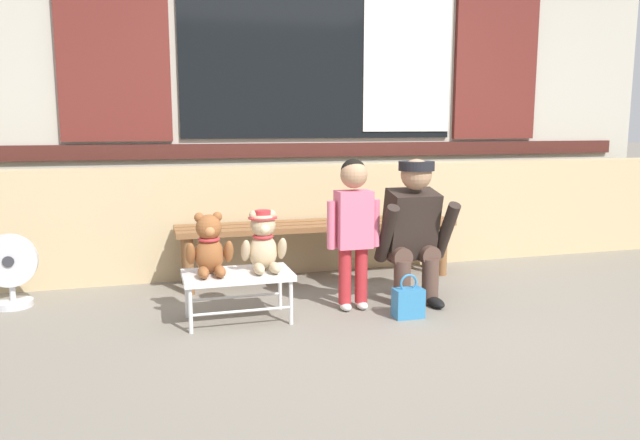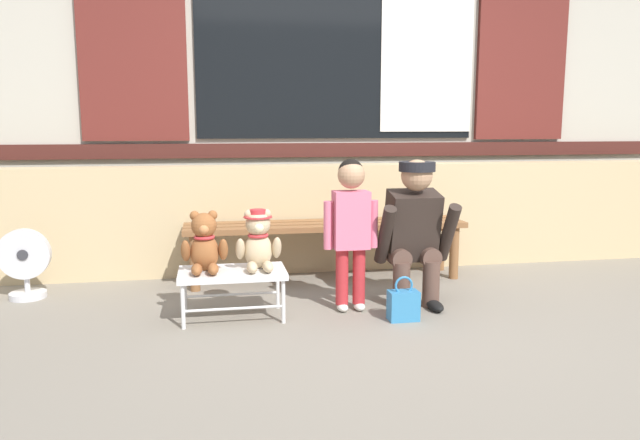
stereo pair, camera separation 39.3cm
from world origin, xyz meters
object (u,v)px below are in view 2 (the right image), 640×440
object	(u,v)px
small_display_bench	(232,275)
floor_fan	(25,264)
wooden_bench_long	(326,231)
adult_crouching	(415,232)
child_standing	(351,218)
handbag_on_ground	(403,305)
teddy_bear_plain	(204,244)
teddy_bear_with_hat	(258,241)

from	to	relation	value
small_display_bench	floor_fan	distance (m)	1.52
wooden_bench_long	adult_crouching	bearing A→B (deg)	-58.00
child_standing	handbag_on_ground	xyz separation A→B (m)	(0.27, -0.26, -0.50)
teddy_bear_plain	floor_fan	world-z (taller)	teddy_bear_plain
teddy_bear_plain	adult_crouching	xyz separation A→B (m)	(1.34, 0.09, 0.02)
teddy_bear_plain	floor_fan	distance (m)	1.39
teddy_bear_plain	small_display_bench	bearing A→B (deg)	-0.51
wooden_bench_long	floor_fan	xyz separation A→B (m)	(-2.09, -0.13, -0.13)
wooden_bench_long	handbag_on_ground	distance (m)	1.10
wooden_bench_long	handbag_on_ground	xyz separation A→B (m)	(0.28, -1.03, -0.28)
small_display_bench	teddy_bear_with_hat	bearing A→B (deg)	0.77
floor_fan	handbag_on_ground	bearing A→B (deg)	-20.81
wooden_bench_long	child_standing	world-z (taller)	child_standing
teddy_bear_with_hat	floor_fan	xyz separation A→B (m)	(-1.52, 0.67, -0.23)
small_display_bench	child_standing	world-z (taller)	child_standing
adult_crouching	handbag_on_ground	world-z (taller)	adult_crouching
teddy_bear_plain	teddy_bear_with_hat	xyz separation A→B (m)	(0.32, 0.00, 0.01)
teddy_bear_plain	adult_crouching	distance (m)	1.34
teddy_bear_plain	floor_fan	size ratio (longest dim) A/B	0.76
teddy_bear_plain	handbag_on_ground	size ratio (longest dim) A/B	1.34
teddy_bear_plain	child_standing	xyz separation A→B (m)	(0.90, 0.03, 0.13)
adult_crouching	handbag_on_ground	distance (m)	0.52
child_standing	adult_crouching	distance (m)	0.45
handbag_on_ground	wooden_bench_long	bearing A→B (deg)	105.05
wooden_bench_long	child_standing	bearing A→B (deg)	-89.24
adult_crouching	floor_fan	xyz separation A→B (m)	(-2.53, 0.58, -0.24)
floor_fan	child_standing	bearing A→B (deg)	-16.93
wooden_bench_long	teddy_bear_with_hat	xyz separation A→B (m)	(-0.57, -0.80, 0.10)
adult_crouching	child_standing	bearing A→B (deg)	-172.97
adult_crouching	teddy_bear_with_hat	bearing A→B (deg)	-175.07
wooden_bench_long	floor_fan	size ratio (longest dim) A/B	4.37
teddy_bear_plain	teddy_bear_with_hat	distance (m)	0.32
child_standing	floor_fan	size ratio (longest dim) A/B	2.00
teddy_bear_plain	handbag_on_ground	distance (m)	1.24
teddy_bear_with_hat	adult_crouching	bearing A→B (deg)	4.93
wooden_bench_long	child_standing	size ratio (longest dim) A/B	2.19
child_standing	teddy_bear_plain	bearing A→B (deg)	-177.80
wooden_bench_long	adult_crouching	xyz separation A→B (m)	(0.45, -0.72, 0.11)
handbag_on_ground	teddy_bear_plain	bearing A→B (deg)	169.06
small_display_bench	teddy_bear_with_hat	distance (m)	0.26
small_display_bench	floor_fan	size ratio (longest dim) A/B	1.33
wooden_bench_long	small_display_bench	bearing A→B (deg)	-132.19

